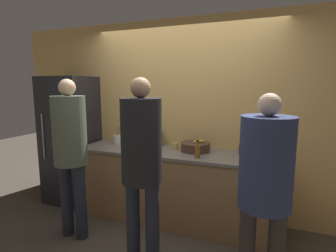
% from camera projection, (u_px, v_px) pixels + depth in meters
% --- Properties ---
extents(ground_plane, '(14.00, 14.00, 0.00)m').
position_uv_depth(ground_plane, '(163.00, 234.00, 3.08)').
color(ground_plane, '#4C4238').
extents(wall_back, '(5.20, 0.06, 2.60)m').
position_uv_depth(wall_back, '(183.00, 118.00, 3.54)').
color(wall_back, '#E0B266').
rests_on(wall_back, ground_plane).
extents(counter, '(2.51, 0.70, 0.92)m').
position_uv_depth(counter, '(175.00, 186.00, 3.36)').
color(counter, '#9E754C').
rests_on(counter, ground_plane).
extents(refrigerator, '(0.70, 0.63, 1.86)m').
position_uv_depth(refrigerator, '(71.00, 140.00, 3.90)').
color(refrigerator, '#232328').
rests_on(refrigerator, ground_plane).
extents(person_left, '(0.36, 0.36, 1.80)m').
position_uv_depth(person_left, '(70.00, 144.00, 2.89)').
color(person_left, '#232838').
rests_on(person_left, ground_plane).
extents(person_center, '(0.37, 0.37, 1.80)m').
position_uv_depth(person_center, '(142.00, 158.00, 2.35)').
color(person_center, '#232838').
rests_on(person_center, ground_plane).
extents(person_right, '(0.40, 0.40, 1.68)m').
position_uv_depth(person_right, '(265.00, 179.00, 1.99)').
color(person_right, '#38332D').
rests_on(person_right, ground_plane).
extents(fruit_bowl, '(0.36, 0.36, 0.15)m').
position_uv_depth(fruit_bowl, '(195.00, 147.00, 3.27)').
color(fruit_bowl, '#4C3323').
rests_on(fruit_bowl, counter).
extents(utensil_crock, '(0.12, 0.12, 0.24)m').
position_uv_depth(utensil_crock, '(118.00, 139.00, 3.72)').
color(utensil_crock, silver).
rests_on(utensil_crock, counter).
extents(bottle_amber, '(0.06, 0.06, 0.21)m').
position_uv_depth(bottle_amber, '(198.00, 151.00, 2.97)').
color(bottle_amber, brown).
rests_on(bottle_amber, counter).
extents(bottle_dark, '(0.05, 0.05, 0.16)m').
position_uv_depth(bottle_dark, '(241.00, 149.00, 3.14)').
color(bottle_dark, '#333338').
rests_on(bottle_dark, counter).
extents(cup_yellow, '(0.07, 0.07, 0.08)m').
position_uv_depth(cup_yellow, '(175.00, 146.00, 3.39)').
color(cup_yellow, gold).
rests_on(cup_yellow, counter).
extents(potted_plant, '(0.16, 0.16, 0.24)m').
position_uv_depth(potted_plant, '(157.00, 136.00, 3.58)').
color(potted_plant, '#3D3D42').
rests_on(potted_plant, counter).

